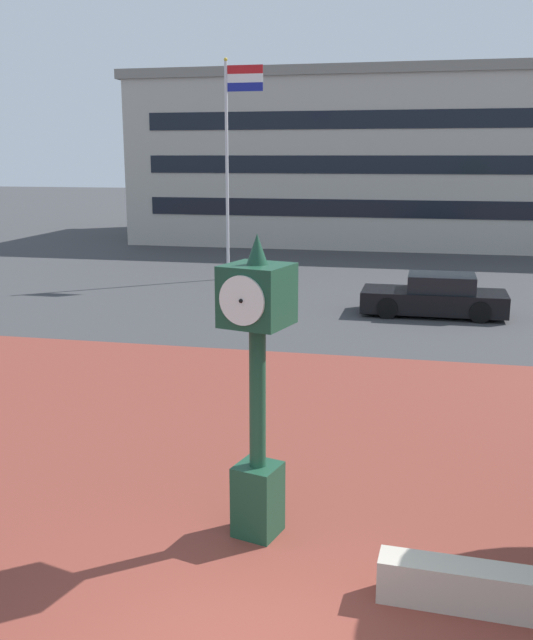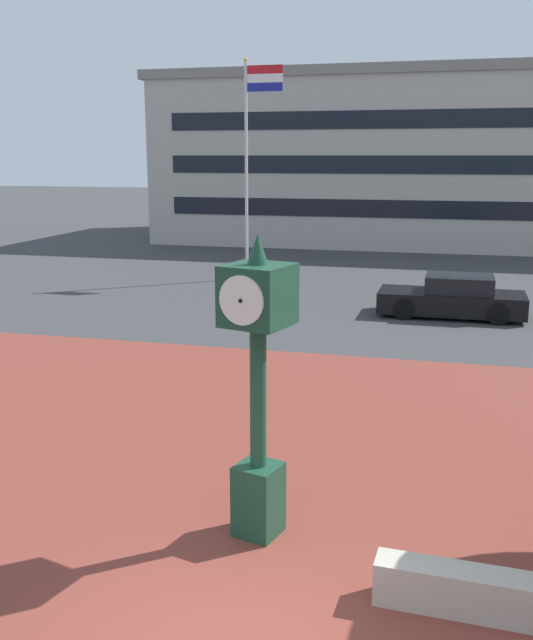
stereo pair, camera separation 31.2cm
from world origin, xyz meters
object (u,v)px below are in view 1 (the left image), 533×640
Objects in this scene: street_clock at (257,375)px; civic_building at (414,159)px; car_street_mid at (435,297)px; flagpole_primary at (231,153)px.

street_clock is 0.13× the size of civic_building.
street_clock is 0.90× the size of car_street_mid.
flagpole_primary reaches higher than car_street_mid.
civic_building reaches higher than car_street_mid.
car_street_mid is at bearing 95.33° from street_clock.
street_clock is at bearing -91.94° from civic_building.
civic_building reaches higher than street_clock.
civic_building is (6.68, 16.19, -0.29)m from flagpole_primary.
flagpole_primary is at bearing 120.87° from street_clock.
flagpole_primary is 0.27× the size of civic_building.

